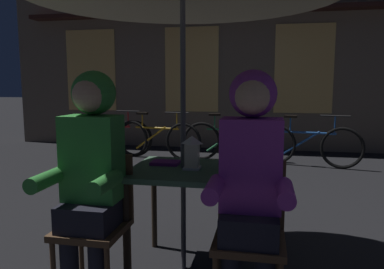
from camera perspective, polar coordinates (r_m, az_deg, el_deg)
name	(u,v)px	position (r m, az deg, el deg)	size (l,w,h in m)	color
ground_plane	(184,268)	(2.87, -1.29, -19.62)	(60.00, 60.00, 0.00)	black
cafe_table	(183,182)	(2.64, -1.33, -7.23)	(0.72, 0.72, 0.74)	#42664C
lantern	(192,152)	(2.55, 0.01, -2.63)	(0.11, 0.11, 0.23)	white
chair_left	(97,216)	(2.50, -14.26, -11.91)	(0.40, 0.40, 0.87)	#513823
chair_right	(250,227)	(2.28, 8.79, -13.73)	(0.40, 0.40, 0.87)	#513823
person_left_hooded	(91,163)	(2.36, -15.14, -4.14)	(0.45, 0.56, 1.40)	black
person_right_hooded	(251,170)	(2.12, 8.93, -5.28)	(0.45, 0.56, 1.40)	black
bicycle_nearest	(109,137)	(7.08, -12.56, -0.35)	(1.68, 0.08, 0.84)	black
bicycle_second	(157,139)	(6.66, -5.38, -0.70)	(1.66, 0.36, 0.84)	black
bicycle_third	(231,141)	(6.47, 5.92, -0.95)	(1.68, 0.15, 0.84)	black
bicycle_fourth	(308,145)	(6.28, 17.16, -1.52)	(1.66, 0.37, 0.84)	black
book	(165,163)	(2.73, -4.08, -4.30)	(0.20, 0.14, 0.02)	#661E7A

